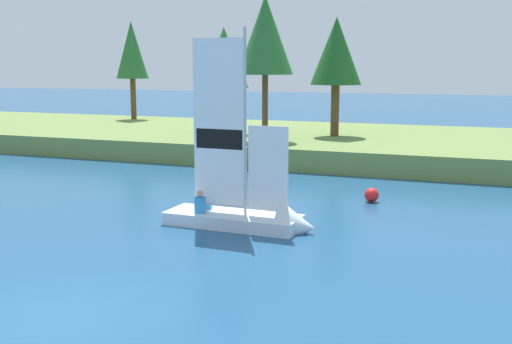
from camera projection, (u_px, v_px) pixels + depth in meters
ground_plane at (55, 321)px, 11.11m from camera, size 200.00×200.00×0.00m
shore_bank at (343, 144)px, 32.79m from camera, size 80.00×13.67×1.02m
shoreline_tree_midleft at (132, 51)px, 41.50m from camera, size 2.20×2.20×6.69m
shoreline_tree_centre at (224, 58)px, 32.44m from camera, size 2.66×2.66×5.70m
shoreline_tree_midright at (265, 36)px, 29.18m from camera, size 2.74×2.74×7.00m
shoreline_tree_right at (336, 52)px, 31.18m from camera, size 2.66×2.66×6.14m
sailboat at (257, 214)px, 17.43m from camera, size 4.56×1.50×6.16m
channel_buoy at (372, 195)px, 20.90m from camera, size 0.49×0.49×0.49m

